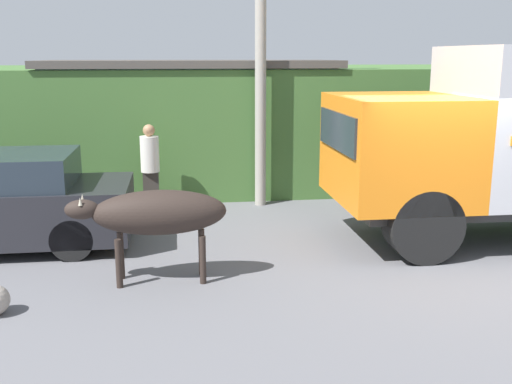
% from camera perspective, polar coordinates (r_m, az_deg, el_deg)
% --- Properties ---
extents(ground_plane, '(60.00, 60.00, 0.00)m').
position_cam_1_polar(ground_plane, '(9.74, 16.85, -6.27)').
color(ground_plane, slate).
extents(hillside_embankment, '(32.00, 6.88, 2.81)m').
position_cam_1_polar(hillside_embankment, '(16.53, 6.26, 6.91)').
color(hillside_embankment, '#426B33').
rests_on(hillside_embankment, ground_plane).
extents(building_backdrop, '(6.52, 2.70, 3.00)m').
position_cam_1_polar(building_backdrop, '(13.91, -6.13, 6.25)').
color(building_backdrop, '#8CC69E').
rests_on(building_backdrop, ground_plane).
extents(brown_cow, '(2.18, 0.62, 1.31)m').
position_cam_1_polar(brown_cow, '(8.33, -9.47, -2.04)').
color(brown_cow, '#2D231E').
rests_on(brown_cow, ground_plane).
extents(pedestrian_on_hill, '(0.39, 0.39, 1.77)m').
position_cam_1_polar(pedestrian_on_hill, '(12.19, -10.05, 2.61)').
color(pedestrian_on_hill, '#38332D').
rests_on(pedestrian_on_hill, ground_plane).
extents(utility_pole, '(0.90, 0.23, 6.99)m').
position_cam_1_polar(utility_pole, '(12.39, 0.44, 15.22)').
color(utility_pole, '#9E998E').
rests_on(utility_pole, ground_plane).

